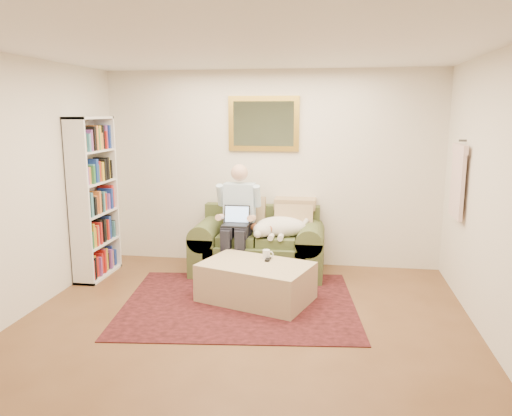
% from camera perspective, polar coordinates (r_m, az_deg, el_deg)
% --- Properties ---
extents(room_shell, '(4.51, 5.00, 2.61)m').
position_cam_1_polar(room_shell, '(4.61, -1.71, 1.49)').
color(room_shell, brown).
rests_on(room_shell, ground).
extents(rug, '(2.70, 2.27, 0.01)m').
position_cam_1_polar(rug, '(5.54, -1.90, -10.79)').
color(rug, black).
rests_on(rug, room_shell).
extents(sofa, '(1.67, 0.85, 1.00)m').
position_cam_1_polar(sofa, '(6.48, 0.29, -4.90)').
color(sofa, '#4B502A').
rests_on(sofa, room_shell).
extents(seated_man, '(0.55, 0.79, 1.40)m').
position_cam_1_polar(seated_man, '(6.27, -2.18, -1.53)').
color(seated_man, '#8CB9D8').
rests_on(seated_man, sofa).
extents(laptop, '(0.32, 0.26, 0.23)m').
position_cam_1_polar(laptop, '(6.20, -2.29, -1.35)').
color(laptop, black).
rests_on(laptop, seated_man).
extents(sleeping_dog, '(0.69, 0.43, 0.26)m').
position_cam_1_polar(sleeping_dog, '(6.27, 2.89, -2.14)').
color(sleeping_dog, white).
rests_on(sleeping_dog, sofa).
extents(ottoman, '(1.34, 1.07, 0.42)m').
position_cam_1_polar(ottoman, '(5.55, 0.00, -8.45)').
color(ottoman, '#C7B785').
rests_on(ottoman, room_shell).
extents(coffee_mug, '(0.08, 0.08, 0.10)m').
position_cam_1_polar(coffee_mug, '(5.66, 1.20, -5.30)').
color(coffee_mug, white).
rests_on(coffee_mug, ottoman).
extents(tv_remote, '(0.06, 0.15, 0.02)m').
position_cam_1_polar(tv_remote, '(5.61, 1.38, -5.88)').
color(tv_remote, black).
rests_on(tv_remote, ottoman).
extents(bookshelf, '(0.28, 0.80, 2.00)m').
position_cam_1_polar(bookshelf, '(6.51, -18.06, 1.08)').
color(bookshelf, white).
rests_on(bookshelf, room_shell).
extents(wall_mirror, '(0.94, 0.04, 0.72)m').
position_cam_1_polar(wall_mirror, '(6.65, 0.87, 9.61)').
color(wall_mirror, gold).
rests_on(wall_mirror, room_shell).
extents(hanging_shirt, '(0.06, 0.52, 0.90)m').
position_cam_1_polar(hanging_shirt, '(5.91, 22.08, 3.28)').
color(hanging_shirt, beige).
rests_on(hanging_shirt, room_shell).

